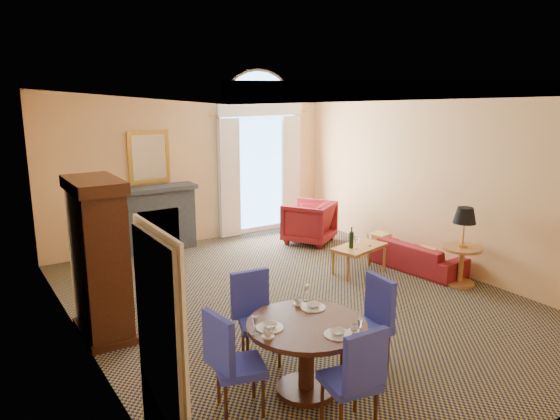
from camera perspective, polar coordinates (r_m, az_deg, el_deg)
ground at (r=8.24m, az=1.88°, el=-9.52°), size 7.50×7.50×0.00m
room_envelope at (r=8.17m, az=-0.78°, el=8.49°), size 6.04×7.52×3.45m
armoire at (r=7.24m, az=-18.34°, el=-5.15°), size 0.59×1.04×2.05m
dining_table at (r=5.79m, az=2.79°, el=-13.61°), size 1.25×1.25×0.98m
dining_chair_north at (r=6.45m, az=-2.58°, el=-10.44°), size 0.60×0.60×1.05m
dining_chair_south at (r=5.23m, az=8.04°, el=-16.57°), size 0.54×0.54×1.05m
dining_chair_east at (r=6.37m, az=9.64°, el=-10.95°), size 0.52×0.51×1.05m
dining_chair_west at (r=5.47m, az=-5.27°, el=-15.07°), size 0.58×0.58×1.05m
sofa at (r=9.79m, az=14.11°, el=-4.65°), size 0.85×1.75×0.49m
armchair at (r=11.03m, az=3.04°, el=-1.27°), size 1.26×1.27×0.84m
coffee_table at (r=9.34m, az=8.27°, el=-3.94°), size 1.05×0.75×0.85m
side_table at (r=9.11m, az=18.59°, el=-2.72°), size 0.63×0.63×1.25m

